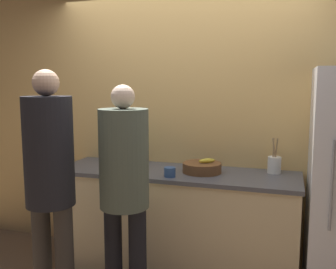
% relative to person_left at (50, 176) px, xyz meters
% --- Properties ---
extents(wall_back, '(5.20, 0.06, 2.60)m').
position_rel_person_left_xyz_m(wall_back, '(0.62, 1.28, 0.24)').
color(wall_back, '#E0B266').
rests_on(wall_back, ground_plane).
extents(counter, '(2.12, 0.69, 0.93)m').
position_rel_person_left_xyz_m(counter, '(0.62, 0.95, -0.59)').
color(counter, beige).
rests_on(counter, ground_plane).
extents(person_left, '(0.34, 0.34, 1.79)m').
position_rel_person_left_xyz_m(person_left, '(0.00, 0.00, 0.00)').
color(person_left, '#38332D').
rests_on(person_left, ground_plane).
extents(person_center, '(0.35, 0.35, 1.69)m').
position_rel_person_left_xyz_m(person_center, '(0.44, 0.25, -0.05)').
color(person_center, black).
rests_on(person_center, ground_plane).
extents(fruit_bowl, '(0.33, 0.33, 0.13)m').
position_rel_person_left_xyz_m(fruit_bowl, '(0.85, 0.95, -0.08)').
color(fruit_bowl, brown).
rests_on(fruit_bowl, counter).
extents(utensil_crock, '(0.11, 0.11, 0.30)m').
position_rel_person_left_xyz_m(utensil_crock, '(1.45, 1.11, -0.05)').
color(utensil_crock, silver).
rests_on(utensil_crock, counter).
extents(bottle_red, '(0.08, 0.08, 0.23)m').
position_rel_person_left_xyz_m(bottle_red, '(0.26, 0.88, -0.04)').
color(bottle_red, red).
rests_on(bottle_red, counter).
extents(bottle_dark, '(0.07, 0.07, 0.17)m').
position_rel_person_left_xyz_m(bottle_dark, '(0.05, 0.85, -0.06)').
color(bottle_dark, '#333338').
rests_on(bottle_dark, counter).
extents(cup_blue, '(0.09, 0.09, 0.08)m').
position_rel_person_left_xyz_m(cup_blue, '(0.64, 0.72, -0.09)').
color(cup_blue, '#335184').
rests_on(cup_blue, counter).
extents(potted_plant, '(0.18, 0.18, 0.27)m').
position_rel_person_left_xyz_m(potted_plant, '(0.14, 1.02, 0.02)').
color(potted_plant, '#3D3D42').
rests_on(potted_plant, counter).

